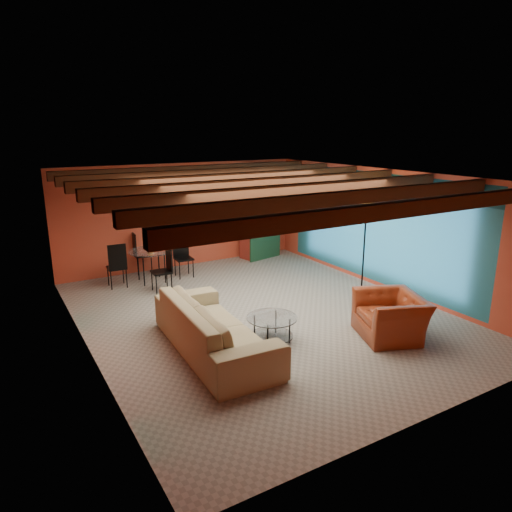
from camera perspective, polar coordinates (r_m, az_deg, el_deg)
room at (r=8.75m, az=0.30°, el=7.53°), size 6.52×8.01×2.71m
sofa at (r=7.72m, az=-5.14°, el=-8.58°), size 1.29×2.98×0.86m
armchair at (r=8.54m, az=16.12°, el=-7.07°), size 1.38×1.46×0.76m
coffee_table at (r=8.11m, az=1.95°, el=-8.88°), size 0.88×0.88×0.45m
dining_table at (r=11.33m, az=-12.71°, el=-0.49°), size 2.13×2.13×1.06m
armoire at (r=13.13m, az=0.52°, el=3.97°), size 1.18×0.75×1.91m
floor_lamp at (r=10.49m, az=13.08°, el=1.24°), size 0.58×0.58×2.13m
ceiling_fan at (r=8.65m, az=0.68°, el=7.44°), size 1.50×1.50×0.44m
painting at (r=11.99m, az=-13.01°, el=5.84°), size 1.05×0.03×0.65m
potted_plant at (r=12.95m, az=0.53°, el=9.26°), size 0.53×0.48×0.52m
vase at (r=11.18m, az=-12.89°, el=2.55°), size 0.20×0.20×0.17m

